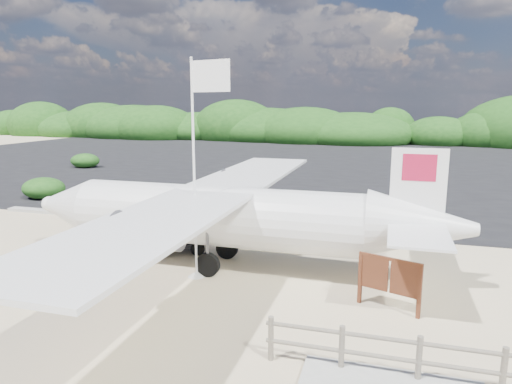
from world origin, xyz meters
TOP-DOWN VIEW (x-y plane):
  - ground at (0.00, 0.00)m, footprint 160.00×160.00m
  - asphalt_apron at (0.00, 30.00)m, footprint 90.00×50.00m
  - lagoon at (-9.00, 1.50)m, footprint 9.00×7.00m
  - vegetation_band at (0.00, 55.00)m, footprint 124.00×8.00m
  - fence at (6.00, -5.00)m, footprint 6.40×2.00m
  - baggage_cart at (-2.27, 1.06)m, footprint 2.79×2.29m
  - flagpole at (-0.48, -0.95)m, footprint 1.46×0.88m
  - signboard at (5.41, -1.78)m, footprint 1.78×0.80m
  - crew_a at (-2.78, 4.18)m, footprint 0.67×0.49m
  - crew_b at (0.61, 3.78)m, footprint 0.82×0.69m
  - crew_c at (1.77, 4.20)m, footprint 1.08×0.77m
  - aircraft_large at (11.59, 25.34)m, footprint 17.88×17.88m

SIDE VIEW (x-z plane):
  - ground at x=0.00m, z-range 0.00..0.00m
  - asphalt_apron at x=0.00m, z-range -0.02..0.02m
  - lagoon at x=-9.00m, z-range -0.20..0.20m
  - vegetation_band at x=0.00m, z-range -2.20..2.20m
  - fence at x=6.00m, z-range -0.55..0.55m
  - baggage_cart at x=-2.27m, z-range -0.61..0.61m
  - flagpole at x=-0.48m, z-range -3.40..3.40m
  - signboard at x=5.41m, z-range -0.75..0.75m
  - aircraft_large at x=11.59m, z-range -2.67..2.67m
  - crew_b at x=0.61m, z-range 0.00..1.50m
  - crew_a at x=-2.78m, z-range 0.00..1.70m
  - crew_c at x=1.77m, z-range 0.00..1.71m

